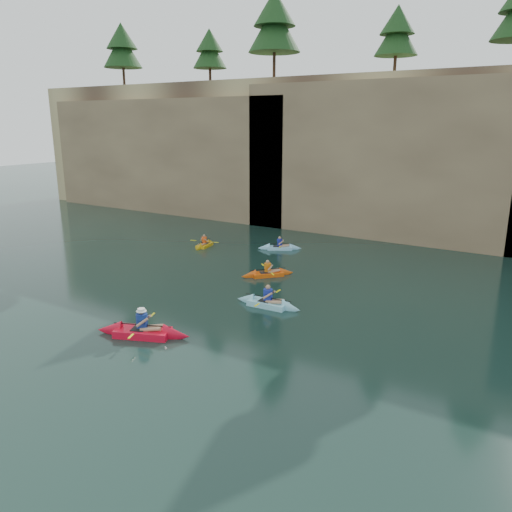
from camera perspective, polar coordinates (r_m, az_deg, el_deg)
The scene contains 12 objects.
ground at distance 19.08m, azimuth -10.15°, elevation -10.81°, with size 160.00×160.00×0.00m, color black.
cliff at distance 44.23m, azimuth 16.76°, elevation 11.60°, with size 70.00×16.00×12.00m, color tan.
cliff_slab_west at distance 47.46m, azimuth -10.40°, elevation 11.31°, with size 26.00×2.40×10.56m, color #947D5A.
cliff_slab_center at distance 36.60m, azimuth 16.63°, elevation 10.51°, with size 24.00×2.40×11.40m, color #947D5A.
sea_cave_west at distance 45.99m, azimuth -8.88°, elevation 7.15°, with size 4.50×1.00×4.00m, color black.
sea_cave_center at distance 38.53m, azimuth 7.27°, elevation 5.07°, with size 3.50×1.00×3.20m, color black.
cliff_pines at distance 40.11m, azimuth 15.83°, elevation 25.63°, with size 56.00×6.00×7.83m, color #133214, non-canonical shape.
main_kayaker at distance 20.54m, azimuth -12.82°, elevation -8.43°, with size 3.93×2.45×1.45m.
kayaker_orange at distance 27.53m, azimuth 1.33°, elevation -2.03°, with size 2.54×2.68×1.14m.
kayaker_ltblue_near at distance 23.11m, azimuth 1.37°, elevation -5.41°, with size 3.31×2.54×1.30m.
kayaker_yellow at distance 34.15m, azimuth -5.91°, elevation 1.29°, with size 2.08×2.64×1.05m.
kayaker_ltblue_mid at distance 33.26m, azimuth 2.71°, elevation 0.98°, with size 2.85×2.04×1.11m.
Camera 1 is at (11.69, -12.60, 8.29)m, focal length 35.00 mm.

